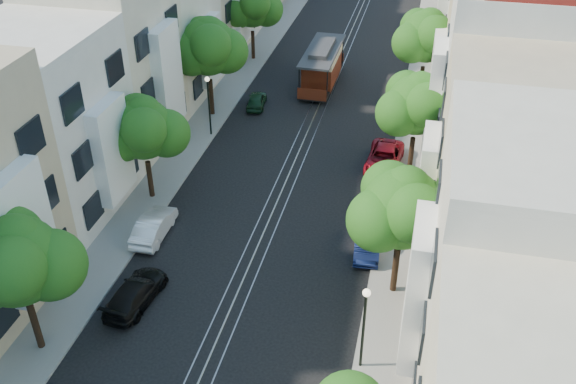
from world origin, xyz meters
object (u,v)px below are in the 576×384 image
Objects in this scene: tree_w_a at (18,263)px; parked_car_e_far at (384,158)px; tree_w_d at (252,7)px; parked_car_w_mid at (154,226)px; lamp_west at (208,97)px; tree_e_d at (427,37)px; parked_car_e_mid at (368,240)px; tree_e_c at (418,106)px; cable_car at (322,64)px; tree_e_b at (404,210)px; tree_w_b at (144,130)px; parked_car_w_near at (135,292)px; parked_car_w_far at (256,100)px; lamp_east at (364,317)px; tree_w_c at (209,48)px.

tree_w_a reaches higher than parked_car_e_far.
tree_w_d reaches higher than parked_car_e_far.
lamp_west is at bearing -87.75° from parked_car_w_mid.
tree_e_d is 1.88× the size of parked_car_e_mid.
tree_e_d is 24.49m from parked_car_w_mid.
tree_e_c reaches higher than cable_car.
tree_w_b is (-14.40, 5.00, -0.34)m from tree_e_b.
tree_e_b is 12.84m from parked_car_w_near.
tree_e_b reaches higher than parked_car_e_mid.
tree_w_d is 2.10× the size of parked_car_w_far.
tree_e_d reaches higher than tree_e_b.
parked_car_w_far is at bearing 115.04° from lamp_east.
tree_e_c is 13.82m from lamp_west.
lamp_east is 0.92× the size of parked_car_e_far.
tree_e_c is 18.97m from parked_car_w_near.
tree_w_d is (-14.40, 27.00, -0.13)m from tree_e_b.
parked_car_w_far is at bearing -73.32° from tree_w_d.
cable_car is at bearing 59.93° from lamp_west.
tree_w_b reaches higher than parked_car_w_near.
tree_e_d is 1.65× the size of lamp_west.
tree_e_d is at bearing 80.50° from parked_car_e_mid.
parked_car_w_near is (2.74, -30.41, -4.01)m from tree_w_d.
tree_e_c reaches higher than lamp_east.
parked_car_w_far is at bearing 37.74° from tree_w_c.
tree_e_d is 27.07m from lamp_east.
lamp_east is (13.44, -20.98, -2.22)m from tree_w_c.
tree_w_d reaches higher than parked_car_w_mid.
parked_car_w_near is (-11.66, -3.41, -4.15)m from tree_e_b.
tree_w_c is (-14.40, 16.00, 0.34)m from tree_e_b.
tree_w_b is at bearing -150.61° from parked_car_e_far.
lamp_east is at bearing -92.04° from tree_e_d.
tree_w_a is 1.76× the size of parked_car_w_mid.
parked_car_e_far is at bearing -7.50° from lamp_west.
tree_w_d is 30.79m from parked_car_w_near.
tree_w_a is at bearing -92.40° from lamp_west.
parked_car_w_near is at bearing -121.42° from parked_car_e_far.
tree_w_c reaches higher than parked_car_e_mid.
tree_e_d reaches higher than tree_w_a.
tree_e_d is 13.10m from parked_car_w_far.
tree_w_d is at bearing 112.80° from lamp_east.
tree_w_b is 2.02× the size of parked_car_w_far.
tree_w_b is at bearing 166.31° from parked_car_e_mid.
parked_car_w_mid reaches higher than parked_car_w_far.
tree_w_d is at bearing -80.46° from parked_car_w_far.
parked_car_w_far is at bearing 83.91° from tree_w_a.
tree_w_b is at bearing 160.85° from tree_e_b.
cable_car is at bearing 103.64° from lamp_east.
tree_w_d is at bearing 90.00° from tree_w_a.
tree_e_b is at bearing -90.00° from tree_e_d.
lamp_west is at bearing -77.61° from parked_car_w_near.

